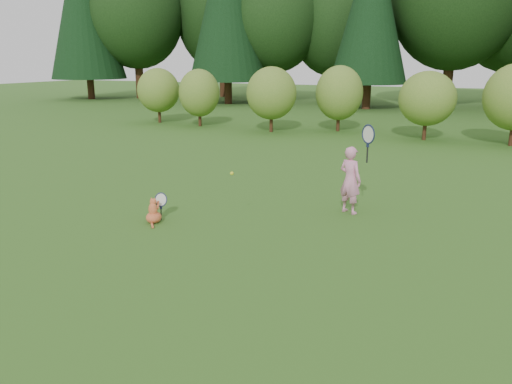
% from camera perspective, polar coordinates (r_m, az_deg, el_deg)
% --- Properties ---
extents(ground, '(100.00, 100.00, 0.00)m').
position_cam_1_polar(ground, '(8.22, -3.58, -5.89)').
color(ground, '#315818').
rests_on(ground, ground).
extents(shrub_row, '(28.00, 3.00, 2.80)m').
position_cam_1_polar(shrub_row, '(20.17, 14.03, 10.21)').
color(shrub_row, '#4C7725').
rests_on(shrub_row, ground).
extents(child, '(0.75, 0.50, 1.97)m').
position_cam_1_polar(child, '(9.79, 10.78, 1.52)').
color(child, pink).
rests_on(child, ground).
extents(cat, '(0.42, 0.71, 0.63)m').
position_cam_1_polar(cat, '(9.36, -11.61, -1.99)').
color(cat, '#B74A23').
rests_on(cat, ground).
extents(tennis_ball, '(0.06, 0.06, 0.06)m').
position_cam_1_polar(tennis_ball, '(8.74, -2.78, 2.14)').
color(tennis_ball, gold).
rests_on(tennis_ball, ground).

